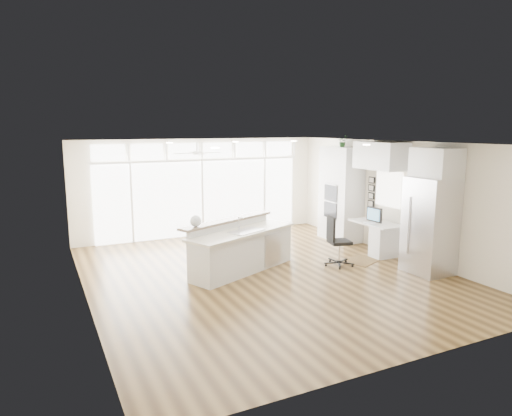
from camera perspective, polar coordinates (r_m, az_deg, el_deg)
name	(u,v)px	position (r m, az deg, el deg)	size (l,w,h in m)	color
floor	(266,275)	(9.55, 1.29, -8.35)	(7.00, 8.00, 0.02)	#412C14
ceiling	(267,143)	(9.07, 1.36, 8.12)	(7.00, 8.00, 0.02)	silver
wall_back	(201,187)	(12.86, -6.88, 2.58)	(7.00, 0.04, 2.70)	#EEE5CE
wall_front	(414,262)	(6.04, 19.12, -6.40)	(7.00, 0.04, 2.70)	#EEE5CE
wall_left	(83,227)	(8.25, -20.84, -2.19)	(0.04, 8.00, 2.70)	#EEE5CE
wall_right	(399,199)	(11.24, 17.39, 1.12)	(0.04, 8.00, 2.70)	#EEE5CE
glass_wall	(202,198)	(12.84, -6.77, 1.22)	(5.80, 0.06, 2.08)	white
transom_row	(201,150)	(12.71, -6.89, 7.15)	(5.90, 0.06, 0.40)	white
desk_window	(389,189)	(11.40, 16.27, 2.31)	(0.04, 0.85, 0.85)	white
ceiling_fan	(197,149)	(11.47, -7.39, 7.34)	(1.16, 1.16, 0.32)	white
recessed_lights	(262,144)	(9.25, 0.79, 8.04)	(3.40, 3.00, 0.02)	white
oven_cabinet	(341,194)	(12.41, 10.56, 1.74)	(0.64, 1.20, 2.50)	silver
desk_nook	(376,238)	(11.40, 14.75, -3.61)	(0.72, 1.30, 0.76)	silver
upper_cabinets	(381,156)	(11.14, 15.36, 6.32)	(0.64, 1.30, 0.64)	silver
refrigerator	(430,226)	(10.09, 20.92, -2.08)	(0.76, 0.90, 2.00)	silver
fridge_cabinet	(436,163)	(9.96, 21.62, 5.29)	(0.64, 0.90, 0.60)	silver
framed_photos	(371,192)	(11.88, 14.23, 1.97)	(0.06, 0.22, 0.80)	black
kitchen_island	(243,246)	(9.63, -1.66, -4.83)	(2.67, 1.01, 1.06)	silver
rug	(362,260)	(10.76, 13.10, -6.40)	(0.86, 0.62, 0.01)	#342310
office_chair	(340,241)	(10.15, 10.40, -4.12)	(0.57, 0.53, 1.10)	black
fishbowl	(196,221)	(9.10, -7.55, -1.61)	(0.23, 0.23, 0.23)	silver
monitor	(374,214)	(11.22, 14.57, -0.79)	(0.08, 0.48, 0.40)	black
keyboard	(368,223)	(11.15, 13.86, -1.83)	(0.11, 0.28, 0.01)	silver
potted_plant	(343,142)	(12.29, 10.77, 8.05)	(0.27, 0.30, 0.23)	#245323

